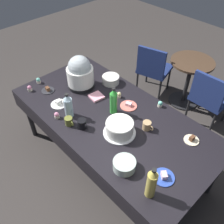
% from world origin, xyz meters
% --- Properties ---
extents(ground, '(9.00, 9.00, 0.00)m').
position_xyz_m(ground, '(0.00, 0.00, 0.00)').
color(ground, '#383330').
extents(potluck_table, '(2.20, 1.10, 0.75)m').
position_xyz_m(potluck_table, '(0.00, 0.00, 0.69)').
color(potluck_table, black).
rests_on(potluck_table, ground).
extents(frosted_layer_cake, '(0.31, 0.31, 0.14)m').
position_xyz_m(frosted_layer_cake, '(0.22, -0.11, 0.82)').
color(frosted_layer_cake, silver).
rests_on(frosted_layer_cake, potluck_table).
extents(slow_cooker, '(0.31, 0.31, 0.39)m').
position_xyz_m(slow_cooker, '(-0.61, 0.08, 0.93)').
color(slow_cooker, black).
rests_on(slow_cooker, potluck_table).
extents(glass_salad_bowl, '(0.19, 0.19, 0.09)m').
position_xyz_m(glass_salad_bowl, '(0.53, -0.36, 0.79)').
color(glass_salad_bowl, '#B2C6BC').
rests_on(glass_salad_bowl, potluck_table).
extents(ceramic_snack_bowl, '(0.20, 0.20, 0.09)m').
position_xyz_m(ceramic_snack_bowl, '(-0.43, 0.38, 0.79)').
color(ceramic_snack_bowl, silver).
rests_on(ceramic_snack_bowl, potluck_table).
extents(dessert_plate_cobalt, '(0.18, 0.18, 0.05)m').
position_xyz_m(dessert_plate_cobalt, '(0.81, -0.19, 0.76)').
color(dessert_plate_cobalt, '#2D4CB2').
rests_on(dessert_plate_cobalt, potluck_table).
extents(dessert_plate_coral, '(0.18, 0.18, 0.04)m').
position_xyz_m(dessert_plate_coral, '(0.01, 0.23, 0.76)').
color(dessert_plate_coral, '#E07266').
rests_on(dessert_plate_coral, potluck_table).
extents(dessert_plate_white, '(0.17, 0.17, 0.06)m').
position_xyz_m(dessert_plate_white, '(-0.52, -0.30, 0.76)').
color(dessert_plate_white, white).
rests_on(dessert_plate_white, potluck_table).
extents(dessert_plate_cream, '(0.14, 0.14, 0.05)m').
position_xyz_m(dessert_plate_cream, '(0.74, 0.30, 0.76)').
color(dessert_plate_cream, beige).
rests_on(dessert_plate_cream, potluck_table).
extents(dessert_plate_charcoal, '(0.15, 0.15, 0.05)m').
position_xyz_m(dessert_plate_charcoal, '(-0.80, -0.25, 0.76)').
color(dessert_plate_charcoal, '#2D2D33').
rests_on(dessert_plate_charcoal, potluck_table).
extents(cupcake_cocoa, '(0.05, 0.05, 0.07)m').
position_xyz_m(cupcake_cocoa, '(0.24, 0.47, 0.78)').
color(cupcake_cocoa, beige).
rests_on(cupcake_cocoa, potluck_table).
extents(cupcake_vanilla, '(0.05, 0.05, 0.07)m').
position_xyz_m(cupcake_vanilla, '(-0.16, 0.26, 0.78)').
color(cupcake_vanilla, beige).
rests_on(cupcake_vanilla, potluck_table).
extents(cupcake_rose, '(0.05, 0.05, 0.07)m').
position_xyz_m(cupcake_rose, '(-0.36, -0.42, 0.78)').
color(cupcake_rose, beige).
rests_on(cupcake_rose, potluck_table).
extents(cupcake_berry, '(0.05, 0.05, 0.07)m').
position_xyz_m(cupcake_berry, '(-0.94, -0.40, 0.78)').
color(cupcake_berry, beige).
rests_on(cupcake_berry, potluck_table).
extents(cupcake_mint, '(0.05, 0.05, 0.07)m').
position_xyz_m(cupcake_mint, '(-1.01, -0.25, 0.78)').
color(cupcake_mint, beige).
rests_on(cupcake_mint, potluck_table).
extents(cupcake_lemon, '(0.05, 0.05, 0.07)m').
position_xyz_m(cupcake_lemon, '(-0.87, 0.37, 0.78)').
color(cupcake_lemon, beige).
rests_on(cupcake_lemon, potluck_table).
extents(soda_bottle_lime_soda, '(0.08, 0.08, 0.30)m').
position_xyz_m(soda_bottle_lime_soda, '(-0.03, 0.05, 0.89)').
color(soda_bottle_lime_soda, green).
rests_on(soda_bottle_lime_soda, potluck_table).
extents(soda_bottle_water, '(0.09, 0.09, 0.28)m').
position_xyz_m(soda_bottle_water, '(-0.30, -0.31, 0.88)').
color(soda_bottle_water, silver).
rests_on(soda_bottle_water, potluck_table).
extents(soda_bottle_ginger_ale, '(0.08, 0.08, 0.32)m').
position_xyz_m(soda_bottle_ginger_ale, '(0.82, -0.38, 0.90)').
color(soda_bottle_ginger_ale, gold).
rests_on(soda_bottle_ginger_ale, potluck_table).
extents(coffee_mug_olive, '(0.12, 0.08, 0.08)m').
position_xyz_m(coffee_mug_olive, '(-0.20, -0.39, 0.79)').
color(coffee_mug_olive, olive).
rests_on(coffee_mug_olive, potluck_table).
extents(coffee_mug_black, '(0.13, 0.08, 0.09)m').
position_xyz_m(coffee_mug_black, '(-0.07, -0.32, 0.80)').
color(coffee_mug_black, black).
rests_on(coffee_mug_black, potluck_table).
extents(coffee_mug_tan, '(0.12, 0.08, 0.09)m').
position_xyz_m(coffee_mug_tan, '(0.36, 0.12, 0.79)').
color(coffee_mug_tan, tan).
rests_on(coffee_mug_tan, potluck_table).
extents(paper_napkin_stack, '(0.16, 0.16, 0.02)m').
position_xyz_m(paper_napkin_stack, '(-0.33, 0.08, 0.76)').
color(paper_napkin_stack, pink).
rests_on(paper_napkin_stack, potluck_table).
extents(maroon_chair_left, '(0.54, 0.54, 0.85)m').
position_xyz_m(maroon_chair_left, '(-0.53, 1.34, 0.49)').
color(maroon_chair_left, navy).
rests_on(maroon_chair_left, ground).
extents(maroon_chair_right, '(0.45, 0.45, 0.85)m').
position_xyz_m(maroon_chair_right, '(0.40, 1.34, 0.49)').
color(maroon_chair_right, navy).
rests_on(maroon_chair_right, ground).
extents(round_cafe_table, '(0.60, 0.60, 0.72)m').
position_xyz_m(round_cafe_table, '(-0.05, 1.57, 0.50)').
color(round_cafe_table, '#473323').
rests_on(round_cafe_table, ground).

